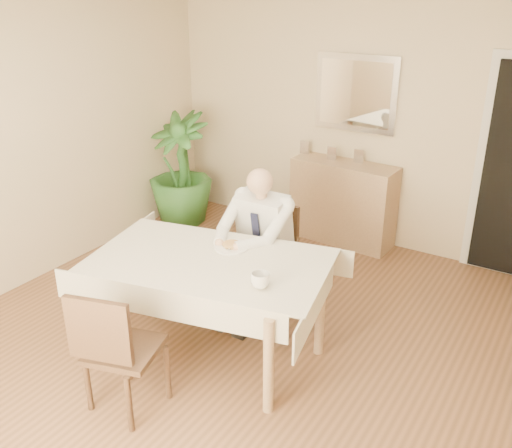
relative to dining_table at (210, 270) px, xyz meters
The scene contains 16 objects.
room 0.66m from the dining_table, ahead, with size 5.00×5.02×2.60m.
mirror 2.61m from the dining_table, 89.36° to the left, with size 0.86×0.04×0.76m.
dining_table is the anchor object (origin of this frame).
chair_far 0.90m from the dining_table, 90.00° to the left, with size 0.44×0.44×0.87m.
chair_near 0.90m from the dining_table, 96.13° to the right, with size 0.52×0.53×0.89m.
seated_man 0.59m from the dining_table, 90.00° to the left, with size 0.48×0.72×1.24m.
plate 0.26m from the dining_table, 83.35° to the left, with size 0.26×0.26×0.02m, color white.
food 0.27m from the dining_table, 83.35° to the left, with size 0.14×0.14×0.06m, color brown.
knife 0.22m from the dining_table, 69.54° to the left, with size 0.01×0.01×0.13m, color silver.
fork 0.21m from the dining_table, 93.63° to the left, with size 0.01×0.01×0.13m, color silver.
coffee_mug 0.55m from the dining_table, 15.31° to the right, with size 0.13×0.13×0.10m, color white.
sideboard 2.32m from the dining_table, 89.32° to the left, with size 1.09×0.37×0.87m, color #A0825B.
photo_frame_left 2.44m from the dining_table, 101.36° to the left, with size 0.10×0.02×0.14m, color silver.
photo_frame_center 2.35m from the dining_table, 93.28° to the left, with size 0.10×0.02×0.14m, color silver.
photo_frame_right 2.40m from the dining_table, 86.66° to the left, with size 0.10×0.02×0.14m, color silver.
potted_palm 2.52m from the dining_table, 133.85° to the left, with size 0.71×0.71×1.26m, color #275821.
Camera 1 is at (2.03, -2.90, 2.62)m, focal length 40.00 mm.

